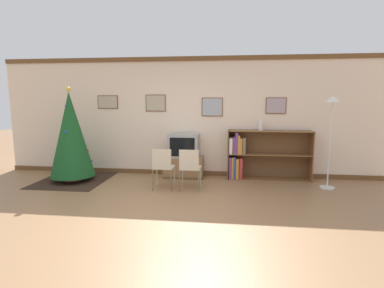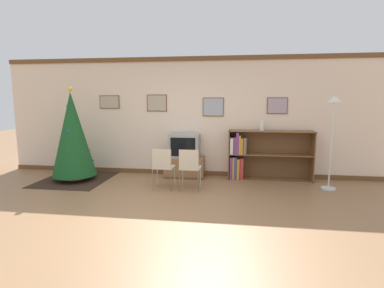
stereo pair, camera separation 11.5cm
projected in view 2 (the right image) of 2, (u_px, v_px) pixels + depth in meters
ground_plane at (161, 216)px, 4.52m from camera, size 24.00×24.00×0.00m
wall_back at (188, 117)px, 6.89m from camera, size 8.74×0.11×2.70m
area_rug at (75, 180)px, 6.59m from camera, size 1.43×1.54×0.01m
christmas_tree at (73, 134)px, 6.44m from camera, size 0.93×0.93×2.01m
tv_console at (185, 167)px, 6.77m from camera, size 0.88×0.45×0.46m
television at (184, 146)px, 6.70m from camera, size 0.66×0.44×0.52m
folding_chair_left at (163, 166)px, 5.80m from camera, size 0.40×0.40×0.82m
folding_chair_right at (190, 167)px, 5.73m from camera, size 0.40×0.40×0.82m
bookshelf at (255, 156)px, 6.58m from camera, size 1.80×0.36×1.08m
vase at (262, 125)px, 6.47m from camera, size 0.10×0.10×0.22m
standing_lamp at (333, 118)px, 5.70m from camera, size 0.28×0.28×1.82m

